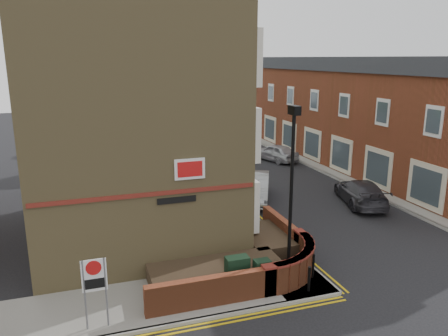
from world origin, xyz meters
TOP-DOWN VIEW (x-y plane):
  - ground at (0.00, 0.00)m, footprint 120.00×120.00m
  - pavement_corner at (-3.50, 1.50)m, footprint 13.00×3.00m
  - pavement_main at (2.00, 16.00)m, footprint 2.00×32.00m
  - pavement_far at (13.00, 13.00)m, footprint 4.00×40.00m
  - kerb_side at (-3.50, 0.00)m, footprint 13.00×0.15m
  - kerb_main_near at (3.00, 16.00)m, footprint 0.15×32.00m
  - kerb_main_far at (11.00, 13.00)m, footprint 0.15×40.00m
  - yellow_lines_side at (-3.50, -0.25)m, footprint 13.00×0.28m
  - yellow_lines_main at (3.25, 16.00)m, footprint 0.28×32.00m
  - corner_building at (-2.84, 8.00)m, footprint 8.95×10.40m
  - garden_wall at (0.00, 2.50)m, footprint 6.80×6.00m
  - lamppost at (1.60, 1.20)m, footprint 0.25×0.50m
  - utility_cabinet_large at (-0.30, 1.30)m, footprint 0.80×0.45m
  - utility_cabinet_small at (0.50, 1.00)m, footprint 0.55×0.40m
  - bollard_near at (2.00, 0.40)m, footprint 0.11×0.11m
  - bollard_far at (2.60, 1.20)m, footprint 0.11×0.11m
  - zone_sign at (-5.00, 0.50)m, footprint 0.72×0.07m
  - far_terrace at (14.50, 17.00)m, footprint 5.40×30.40m
  - far_terrace_cream at (14.50, 38.00)m, footprint 5.40×12.40m
  - tree_near at (2.00, 14.05)m, footprint 3.64×3.65m
  - tree_mid at (2.00, 22.05)m, footprint 4.03×4.03m
  - tree_far at (2.00, 30.05)m, footprint 3.81×3.81m
  - traffic_light_assembly at (2.40, 25.00)m, footprint 0.20×0.16m
  - silver_car_near at (4.08, 10.52)m, footprint 3.47×4.96m
  - red_car_main at (5.00, 19.55)m, footprint 3.53×5.06m
  - grey_car_far at (9.46, 8.07)m, footprint 3.17×5.07m
  - silver_car_far at (9.38, 19.13)m, footprint 2.88×4.32m

SIDE VIEW (x-z plane):
  - ground at x=0.00m, z-range 0.00..0.00m
  - garden_wall at x=0.00m, z-range -0.60..0.60m
  - yellow_lines_side at x=-3.50m, z-range 0.00..0.01m
  - yellow_lines_main at x=3.25m, z-range 0.00..0.01m
  - pavement_corner at x=-3.50m, z-range 0.00..0.12m
  - pavement_main at x=2.00m, z-range 0.00..0.12m
  - pavement_far at x=13.00m, z-range 0.00..0.12m
  - kerb_side at x=-3.50m, z-range 0.00..0.12m
  - kerb_main_near at x=3.00m, z-range 0.00..0.12m
  - kerb_main_far at x=11.00m, z-range 0.00..0.12m
  - bollard_near at x=2.00m, z-range 0.12..1.02m
  - bollard_far at x=2.60m, z-range 0.12..1.02m
  - red_car_main at x=5.00m, z-range 0.00..1.28m
  - utility_cabinet_small at x=0.50m, z-range 0.12..1.22m
  - silver_car_far at x=9.38m, z-range 0.00..1.37m
  - grey_car_far at x=9.46m, z-range 0.00..1.37m
  - utility_cabinet_large at x=-0.30m, z-range 0.12..1.32m
  - silver_car_near at x=4.08m, z-range 0.00..1.55m
  - zone_sign at x=-5.00m, z-range 0.54..2.74m
  - traffic_light_assembly at x=2.40m, z-range 0.68..4.88m
  - lamppost at x=1.60m, z-range 0.19..6.49m
  - far_terrace at x=14.50m, z-range 0.04..8.04m
  - far_terrace_cream at x=14.50m, z-range 0.05..8.05m
  - tree_near at x=2.00m, z-range 1.35..8.05m
  - tree_far at x=2.00m, z-range 1.41..8.42m
  - tree_mid at x=2.00m, z-range 1.49..8.91m
  - corner_building at x=-2.84m, z-range -0.57..13.03m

